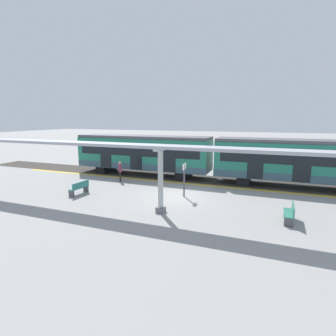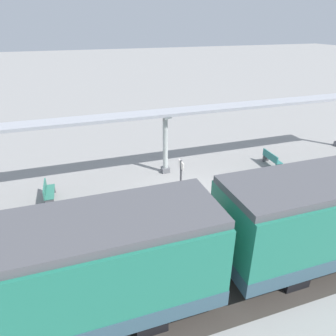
{
  "view_description": "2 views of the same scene",
  "coord_description": "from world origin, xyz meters",
  "px_view_note": "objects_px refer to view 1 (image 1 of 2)",
  "views": [
    {
      "loc": [
        15.64,
        5.51,
        4.94
      ],
      "look_at": [
        -0.11,
        -0.62,
        1.78
      ],
      "focal_mm": 28.34,
      "sensor_mm": 36.0,
      "label": 1
    },
    {
      "loc": [
        -11.71,
        5.1,
        7.95
      ],
      "look_at": [
        0.04,
        1.15,
        1.87
      ],
      "focal_mm": 32.26,
      "sensor_mm": 36.0,
      "label": 2
    }
  ],
  "objects_px": {
    "bench_near_end": "(290,213)",
    "platform_info_sign": "(184,176)",
    "train_far_carriage": "(300,163)",
    "passenger_waiting_near_edge": "(120,169)",
    "bench_mid_platform": "(80,188)",
    "canopy_pillar_second": "(161,180)",
    "train_near_carriage": "(143,154)"
  },
  "relations": [
    {
      "from": "bench_near_end",
      "to": "platform_info_sign",
      "type": "bearing_deg",
      "value": -109.4
    },
    {
      "from": "train_near_carriage",
      "to": "canopy_pillar_second",
      "type": "bearing_deg",
      "value": 31.95
    },
    {
      "from": "canopy_pillar_second",
      "to": "platform_info_sign",
      "type": "height_order",
      "value": "canopy_pillar_second"
    },
    {
      "from": "bench_mid_platform",
      "to": "passenger_waiting_near_edge",
      "type": "relative_size",
      "value": 0.96
    },
    {
      "from": "bench_mid_platform",
      "to": "train_far_carriage",
      "type": "bearing_deg",
      "value": 117.85
    },
    {
      "from": "train_near_carriage",
      "to": "bench_mid_platform",
      "type": "bearing_deg",
      "value": -8.41
    },
    {
      "from": "platform_info_sign",
      "to": "passenger_waiting_near_edge",
      "type": "relative_size",
      "value": 1.38
    },
    {
      "from": "bench_near_end",
      "to": "passenger_waiting_near_edge",
      "type": "height_order",
      "value": "passenger_waiting_near_edge"
    },
    {
      "from": "bench_mid_platform",
      "to": "bench_near_end",
      "type": "bearing_deg",
      "value": 89.27
    },
    {
      "from": "bench_mid_platform",
      "to": "passenger_waiting_near_edge",
      "type": "bearing_deg",
      "value": 172.14
    },
    {
      "from": "bench_mid_platform",
      "to": "platform_info_sign",
      "type": "distance_m",
      "value": 6.95
    },
    {
      "from": "train_near_carriage",
      "to": "passenger_waiting_near_edge",
      "type": "distance_m",
      "value": 3.21
    },
    {
      "from": "bench_mid_platform",
      "to": "platform_info_sign",
      "type": "bearing_deg",
      "value": 106.68
    },
    {
      "from": "train_far_carriage",
      "to": "bench_mid_platform",
      "type": "distance_m",
      "value": 15.5
    },
    {
      "from": "train_far_carriage",
      "to": "bench_near_end",
      "type": "bearing_deg",
      "value": -7.49
    },
    {
      "from": "train_near_carriage",
      "to": "bench_near_end",
      "type": "distance_m",
      "value": 13.83
    },
    {
      "from": "platform_info_sign",
      "to": "train_far_carriage",
      "type": "bearing_deg",
      "value": 126.6
    },
    {
      "from": "train_far_carriage",
      "to": "bench_near_end",
      "type": "relative_size",
      "value": 7.95
    },
    {
      "from": "train_far_carriage",
      "to": "train_near_carriage",
      "type": "bearing_deg",
      "value": -90.0
    },
    {
      "from": "train_far_carriage",
      "to": "bench_near_end",
      "type": "distance_m",
      "value": 7.57
    },
    {
      "from": "canopy_pillar_second",
      "to": "train_near_carriage",
      "type": "bearing_deg",
      "value": -148.05
    },
    {
      "from": "train_far_carriage",
      "to": "passenger_waiting_near_edge",
      "type": "bearing_deg",
      "value": -76.84
    },
    {
      "from": "platform_info_sign",
      "to": "passenger_waiting_near_edge",
      "type": "xyz_separation_m",
      "value": [
        -2.18,
        -6.03,
        -0.33
      ]
    },
    {
      "from": "bench_near_end",
      "to": "bench_mid_platform",
      "type": "height_order",
      "value": "same"
    },
    {
      "from": "bench_near_end",
      "to": "passenger_waiting_near_edge",
      "type": "relative_size",
      "value": 0.95
    },
    {
      "from": "train_near_carriage",
      "to": "train_far_carriage",
      "type": "height_order",
      "value": "same"
    },
    {
      "from": "train_far_carriage",
      "to": "passenger_waiting_near_edge",
      "type": "relative_size",
      "value": 7.55
    },
    {
      "from": "bench_near_end",
      "to": "canopy_pillar_second",
      "type": "bearing_deg",
      "value": -80.53
    },
    {
      "from": "platform_info_sign",
      "to": "train_near_carriage",
      "type": "bearing_deg",
      "value": -133.4
    },
    {
      "from": "bench_near_end",
      "to": "train_near_carriage",
      "type": "bearing_deg",
      "value": -122.42
    },
    {
      "from": "train_near_carriage",
      "to": "passenger_waiting_near_edge",
      "type": "xyz_separation_m",
      "value": [
        3.06,
        -0.49,
        -0.83
      ]
    },
    {
      "from": "train_far_carriage",
      "to": "bench_mid_platform",
      "type": "relative_size",
      "value": 7.9
    }
  ]
}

